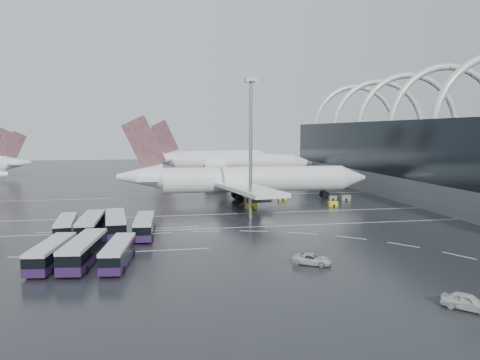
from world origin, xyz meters
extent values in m
plane|color=black|center=(0.00, 0.00, 0.00)|extent=(420.00, 420.00, 0.00)
cube|color=#5C5E61|center=(62.00, 20.00, 3.00)|extent=(42.00, 160.00, 6.00)
cube|color=black|center=(62.00, 20.00, 13.00)|extent=(42.00, 160.00, 14.00)
torus|color=silver|center=(58.00, 28.00, 18.00)|extent=(33.80, 1.80, 33.80)
torus|color=silver|center=(58.00, 47.00, 18.00)|extent=(33.80, 1.80, 33.80)
torus|color=silver|center=(58.00, 66.00, 18.00)|extent=(33.80, 1.80, 33.80)
torus|color=silver|center=(58.00, 85.00, 18.00)|extent=(33.80, 1.80, 33.80)
cube|color=silver|center=(0.00, -2.00, 0.01)|extent=(120.00, 0.25, 0.01)
cube|color=silver|center=(0.00, 12.00, 0.01)|extent=(120.00, 0.25, 0.01)
cube|color=silver|center=(0.00, 40.00, 0.01)|extent=(120.00, 0.25, 0.01)
cube|color=silver|center=(-24.00, -16.00, 0.01)|extent=(28.00, 0.25, 0.01)
cube|color=silver|center=(-24.00, 0.00, 0.01)|extent=(28.00, 0.25, 0.01)
cylinder|color=white|center=(6.60, 28.77, 5.49)|extent=(45.03, 7.13, 6.24)
cone|color=white|center=(32.28, 28.26, 5.49)|extent=(6.58, 6.37, 6.24)
cone|color=white|center=(-21.23, 29.33, 6.56)|extent=(10.88, 6.45, 6.24)
cube|color=#4D1868|center=(-20.16, 29.31, 14.52)|extent=(10.37, 0.85, 13.22)
cube|color=white|center=(-19.08, 29.29, 6.56)|extent=(5.22, 19.45, 0.54)
cube|color=white|center=(2.03, 15.42, 4.84)|extent=(12.46, 27.83, 0.86)
cube|color=white|center=(2.56, 42.30, 4.84)|extent=(13.44, 27.90, 0.86)
cylinder|color=slate|center=(5.33, 19.12, 2.90)|extent=(5.99, 3.77, 3.66)
cylinder|color=slate|center=(5.71, 38.47, 2.90)|extent=(5.99, 3.77, 3.66)
cube|color=black|center=(2.30, 28.86, 1.18)|extent=(13.04, 7.14, 2.37)
cylinder|color=white|center=(11.71, 88.87, 5.63)|extent=(44.32, 19.72, 6.40)
cone|color=white|center=(36.04, 81.03, 5.63)|extent=(8.26, 8.12, 6.40)
cone|color=white|center=(-14.72, 97.37, 6.73)|extent=(12.47, 9.47, 6.40)
cube|color=#4D1868|center=(-13.67, 97.03, 14.90)|extent=(10.32, 3.89, 13.57)
cube|color=white|center=(-12.61, 96.70, 6.73)|extent=(10.81, 20.43, 0.55)
cube|color=white|center=(3.29, 77.09, 4.97)|extent=(10.49, 28.23, 0.88)
cube|color=white|center=(11.74, 103.35, 4.97)|extent=(20.43, 27.77, 0.88)
cylinder|color=slate|center=(7.62, 79.75, 2.98)|extent=(6.93, 5.43, 3.75)
cylinder|color=slate|center=(13.71, 98.66, 2.98)|extent=(6.93, 5.43, 3.75)
cube|color=black|center=(7.51, 90.22, 1.21)|extent=(14.77, 10.78, 2.43)
cylinder|color=white|center=(10.07, 128.75, 5.39)|extent=(41.53, 13.31, 6.13)
cone|color=white|center=(33.41, 132.96, 5.39)|extent=(7.33, 7.16, 6.13)
cone|color=white|center=(-15.35, 124.18, 6.45)|extent=(11.49, 7.91, 6.13)
cube|color=#4D1868|center=(-14.31, 124.37, 14.27)|extent=(10.13, 2.43, 12.99)
cube|color=white|center=(-13.27, 124.55, 6.45)|extent=(8.05, 19.57, 0.53)
cube|color=white|center=(8.25, 115.00, 4.76)|extent=(16.84, 27.26, 0.85)
cube|color=white|center=(3.57, 141.01, 4.76)|extent=(8.22, 26.64, 0.85)
cylinder|color=slate|center=(10.71, 119.20, 2.85)|extent=(6.36, 4.57, 3.59)
cylinder|color=slate|center=(7.34, 137.93, 2.85)|extent=(6.36, 4.57, 3.59)
cube|color=black|center=(5.91, 128.00, 1.16)|extent=(13.68, 8.90, 2.33)
cone|color=white|center=(-68.22, 104.07, 5.43)|extent=(10.15, 7.98, 5.16)
cube|color=#4D1868|center=(-69.05, 103.75, 12.01)|extent=(8.20, 3.54, 10.94)
cube|color=white|center=(-69.88, 103.43, 5.43)|extent=(9.43, 16.40, 0.44)
cone|color=white|center=(-74.98, 111.68, 5.84)|extent=(9.96, 6.25, 5.55)
cube|color=#4D1868|center=(-75.94, 111.75, 12.92)|extent=(9.24, 1.26, 11.76)
cube|color=white|center=(-76.89, 111.83, 5.84)|extent=(5.58, 17.50, 0.48)
cube|color=#2D143F|center=(-32.39, -3.70, 0.84)|extent=(3.63, 12.34, 1.03)
cube|color=black|center=(-32.39, -3.70, 1.97)|extent=(3.67, 12.10, 1.22)
cube|color=silver|center=(-32.39, -3.70, 2.78)|extent=(3.63, 12.34, 0.42)
cylinder|color=black|center=(-30.80, -7.49, 0.47)|extent=(0.40, 0.96, 0.94)
cylinder|color=black|center=(-33.39, -7.68, 0.47)|extent=(0.40, 0.96, 0.94)
cylinder|color=black|center=(-31.39, 0.28, 0.47)|extent=(0.40, 0.96, 0.94)
cylinder|color=black|center=(-33.98, 0.08, 0.47)|extent=(0.40, 0.96, 0.94)
cube|color=#2D143F|center=(-28.32, -4.68, 0.95)|extent=(3.34, 13.76, 1.16)
cube|color=black|center=(-28.32, -4.68, 2.21)|extent=(3.39, 13.49, 1.37)
cube|color=silver|center=(-28.32, -4.68, 3.13)|extent=(3.34, 13.76, 0.47)
cylinder|color=black|center=(-26.94, -9.09, 0.53)|extent=(0.39, 1.06, 1.05)
cylinder|color=black|center=(-29.88, -9.03, 0.53)|extent=(0.39, 1.06, 1.05)
cylinder|color=black|center=(-26.76, -0.33, 0.53)|extent=(0.39, 1.06, 1.05)
cylinder|color=black|center=(-29.70, -0.27, 0.53)|extent=(0.39, 1.06, 1.05)
cube|color=#2D143F|center=(-24.39, -4.05, 0.96)|extent=(4.31, 14.07, 1.17)
cube|color=black|center=(-24.39, -4.05, 2.24)|extent=(4.35, 13.80, 1.39)
cube|color=silver|center=(-24.39, -4.05, 3.17)|extent=(4.31, 14.07, 0.48)
cylinder|color=black|center=(-22.52, -8.33, 0.53)|extent=(0.47, 1.09, 1.07)
cylinder|color=black|center=(-25.47, -8.60, 0.53)|extent=(0.47, 1.09, 1.07)
cylinder|color=black|center=(-23.31, 0.50, 0.53)|extent=(0.47, 1.09, 1.07)
cylinder|color=black|center=(-26.26, 0.23, 0.53)|extent=(0.47, 1.09, 1.07)
cube|color=#2D143F|center=(-19.63, -5.80, 0.89)|extent=(3.38, 12.90, 1.08)
cube|color=black|center=(-19.63, -5.80, 2.07)|extent=(3.42, 12.65, 1.28)
cube|color=silver|center=(-19.63, -5.80, 2.93)|extent=(3.38, 12.90, 0.44)
cylinder|color=black|center=(-18.43, -9.95, 0.49)|extent=(0.38, 1.00, 0.98)
cylinder|color=black|center=(-21.17, -9.84, 0.49)|extent=(0.38, 1.00, 0.98)
cylinder|color=black|center=(-18.09, -1.77, 0.49)|extent=(0.38, 1.00, 0.98)
cylinder|color=black|center=(-20.83, -1.65, 0.49)|extent=(0.38, 1.00, 0.98)
cube|color=#2D143F|center=(-31.11, -21.37, 0.86)|extent=(4.42, 12.70, 1.05)
cube|color=black|center=(-31.11, -21.37, 2.01)|extent=(4.44, 12.46, 1.24)
cube|color=silver|center=(-31.11, -21.37, 2.85)|extent=(4.42, 12.70, 0.43)
cylinder|color=black|center=(-30.33, -25.49, 0.48)|extent=(0.46, 0.99, 0.96)
cylinder|color=black|center=(-32.97, -25.13, 0.48)|extent=(0.46, 0.99, 0.96)
cylinder|color=black|center=(-29.26, -17.60, 0.48)|extent=(0.46, 0.99, 0.96)
cylinder|color=black|center=(-31.90, -17.24, 0.48)|extent=(0.46, 0.99, 0.96)
cube|color=#2D143F|center=(-27.12, -21.33, 0.94)|extent=(4.78, 13.86, 1.15)
cube|color=black|center=(-27.12, -21.33, 2.19)|extent=(4.80, 13.59, 1.36)
cube|color=silver|center=(-27.12, -21.33, 3.11)|extent=(4.78, 13.86, 0.47)
cylinder|color=black|center=(-26.24, -25.83, 0.52)|extent=(0.50, 1.08, 1.04)
cylinder|color=black|center=(-29.12, -25.45, 0.52)|extent=(0.50, 1.08, 1.04)
cylinder|color=black|center=(-25.11, -17.21, 0.52)|extent=(0.50, 1.08, 1.04)
cylinder|color=black|center=(-27.99, -16.83, 0.52)|extent=(0.50, 1.08, 1.04)
cube|color=#2D143F|center=(-22.64, -22.47, 0.83)|extent=(4.01, 12.24, 1.02)
cube|color=black|center=(-22.64, -22.47, 1.94)|extent=(4.03, 12.01, 1.20)
cube|color=silver|center=(-22.64, -22.47, 2.75)|extent=(4.01, 12.24, 0.42)
cylinder|color=black|center=(-21.79, -26.44, 0.46)|extent=(0.42, 0.95, 0.92)
cylinder|color=black|center=(-24.35, -26.15, 0.46)|extent=(0.42, 0.95, 0.92)
cylinder|color=black|center=(-20.93, -18.79, 0.46)|extent=(0.42, 0.95, 0.92)
cylinder|color=black|center=(-23.49, -18.51, 0.46)|extent=(0.42, 0.95, 0.92)
imported|color=silver|center=(2.27, -26.87, 0.70)|extent=(5.53, 4.63, 1.41)
imported|color=silver|center=(11.97, -44.48, 0.81)|extent=(4.62, 4.81, 1.62)
cylinder|color=gray|center=(0.96, 6.56, 13.51)|extent=(0.68, 0.68, 27.02)
cube|color=gray|center=(0.96, 6.56, 27.31)|extent=(2.12, 2.12, 0.77)
cube|color=silver|center=(0.96, 6.56, 27.02)|extent=(1.93, 1.93, 0.39)
cube|color=yellow|center=(22.83, 17.69, 0.56)|extent=(2.04, 1.20, 1.11)
cube|color=slate|center=(26.30, 26.88, 0.55)|extent=(2.02, 1.20, 1.10)
cube|color=yellow|center=(3.49, 17.84, 0.65)|extent=(2.37, 1.40, 1.30)
cube|color=slate|center=(29.23, 25.69, 0.66)|extent=(2.43, 1.44, 1.33)
cube|color=yellow|center=(13.84, 29.21, 0.55)|extent=(2.01, 1.19, 1.10)
camera|label=1|loc=(-17.82, -83.80, 17.38)|focal=35.00mm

